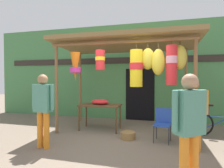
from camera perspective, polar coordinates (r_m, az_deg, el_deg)
ground_plane at (r=4.90m, az=1.39°, el=-17.51°), size 30.00×30.00×0.00m
shop_facade at (r=7.34m, az=6.37°, el=3.73°), size 12.23×0.29×3.76m
market_stall_canopy at (r=5.55m, az=4.93°, el=10.27°), size 4.28×2.16×2.84m
display_table at (r=5.81m, az=-3.73°, el=-7.29°), size 1.27×0.67×0.80m
flower_heap_on_table at (r=5.80m, az=-3.65°, el=-5.57°), size 0.56×0.39×0.16m
folding_chair at (r=4.98m, az=15.53°, el=-11.23°), size 0.46×0.46×0.84m
wicker_basket_by_table at (r=5.10m, az=4.96°, el=-15.65°), size 0.39×0.39×0.19m
parked_bicycle at (r=5.94m, az=30.71°, el=-10.84°), size 1.74×0.46×0.92m
vendor_in_orange at (r=4.54m, az=-20.68°, el=-5.97°), size 0.59×0.25×1.71m
shopper_by_bananas at (r=2.83m, az=22.93°, el=-11.01°), size 0.49×0.42×1.68m
passerby_at_right at (r=4.50m, az=24.09°, el=-7.17°), size 0.54×0.38×1.58m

